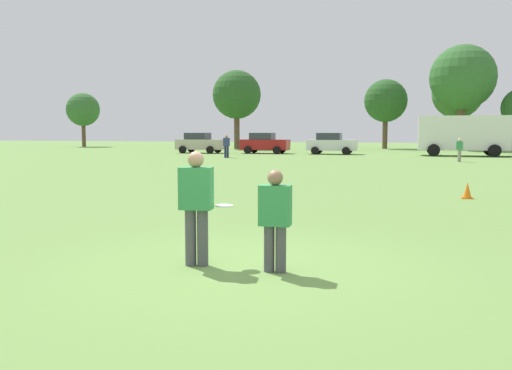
{
  "coord_description": "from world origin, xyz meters",
  "views": [
    {
      "loc": [
        2.2,
        -7.48,
        1.99
      ],
      "look_at": [
        -0.41,
        2.17,
        0.99
      ],
      "focal_mm": 38.04,
      "sensor_mm": 36.0,
      "label": 1
    }
  ],
  "objects_px": {
    "player_thrower": "(196,202)",
    "parked_car_center": "(331,143)",
    "bystander_far_jogger": "(460,148)",
    "player_defender": "(275,215)",
    "frisbee": "(224,206)",
    "box_truck": "(471,134)",
    "parked_car_mid_left": "(264,143)",
    "traffic_cone": "(467,191)",
    "bystander_sideline_watcher": "(226,145)",
    "parked_car_near_left": "(200,143)"
  },
  "relations": [
    {
      "from": "player_thrower",
      "to": "parked_car_near_left",
      "type": "height_order",
      "value": "parked_car_near_left"
    },
    {
      "from": "parked_car_center",
      "to": "player_defender",
      "type": "bearing_deg",
      "value": -83.91
    },
    {
      "from": "traffic_cone",
      "to": "player_thrower",
      "type": "bearing_deg",
      "value": -116.5
    },
    {
      "from": "parked_car_mid_left",
      "to": "player_thrower",
      "type": "bearing_deg",
      "value": -77.19
    },
    {
      "from": "parked_car_mid_left",
      "to": "box_truck",
      "type": "distance_m",
      "value": 17.06
    },
    {
      "from": "parked_car_mid_left",
      "to": "bystander_far_jogger",
      "type": "xyz_separation_m",
      "value": [
        15.36,
        -9.3,
        -0.06
      ]
    },
    {
      "from": "player_defender",
      "to": "bystander_far_jogger",
      "type": "bearing_deg",
      "value": 80.03
    },
    {
      "from": "parked_car_near_left",
      "to": "bystander_far_jogger",
      "type": "distance_m",
      "value": 22.87
    },
    {
      "from": "traffic_cone",
      "to": "parked_car_mid_left",
      "type": "height_order",
      "value": "parked_car_mid_left"
    },
    {
      "from": "bystander_sideline_watcher",
      "to": "frisbee",
      "type": "bearing_deg",
      "value": -71.82
    },
    {
      "from": "parked_car_near_left",
      "to": "box_truck",
      "type": "xyz_separation_m",
      "value": [
        22.86,
        0.2,
        0.83
      ]
    },
    {
      "from": "player_defender",
      "to": "parked_car_center",
      "type": "relative_size",
      "value": 0.34
    },
    {
      "from": "frisbee",
      "to": "parked_car_mid_left",
      "type": "xyz_separation_m",
      "value": [
        -9.27,
        38.96,
        0.04
      ]
    },
    {
      "from": "player_defender",
      "to": "bystander_sideline_watcher",
      "type": "relative_size",
      "value": 0.85
    },
    {
      "from": "bystander_far_jogger",
      "to": "player_thrower",
      "type": "bearing_deg",
      "value": -102.2
    },
    {
      "from": "box_truck",
      "to": "bystander_far_jogger",
      "type": "xyz_separation_m",
      "value": [
        -1.67,
        -8.78,
        -0.89
      ]
    },
    {
      "from": "parked_car_center",
      "to": "box_truck",
      "type": "distance_m",
      "value": 11.15
    },
    {
      "from": "bystander_sideline_watcher",
      "to": "parked_car_near_left",
      "type": "bearing_deg",
      "value": 123.64
    },
    {
      "from": "frisbee",
      "to": "parked_car_mid_left",
      "type": "height_order",
      "value": "parked_car_mid_left"
    },
    {
      "from": "player_thrower",
      "to": "parked_car_center",
      "type": "height_order",
      "value": "parked_car_center"
    },
    {
      "from": "parked_car_near_left",
      "to": "parked_car_mid_left",
      "type": "relative_size",
      "value": 1.0
    },
    {
      "from": "player_defender",
      "to": "parked_car_near_left",
      "type": "distance_m",
      "value": 41.68
    },
    {
      "from": "player_defender",
      "to": "box_truck",
      "type": "distance_m",
      "value": 39.34
    },
    {
      "from": "traffic_cone",
      "to": "parked_car_mid_left",
      "type": "xyz_separation_m",
      "value": [
        -13.69,
        29.58,
        0.69
      ]
    },
    {
      "from": "parked_car_near_left",
      "to": "box_truck",
      "type": "distance_m",
      "value": 22.88
    },
    {
      "from": "traffic_cone",
      "to": "parked_car_mid_left",
      "type": "relative_size",
      "value": 0.11
    },
    {
      "from": "player_thrower",
      "to": "parked_car_center",
      "type": "distance_m",
      "value": 39.24
    },
    {
      "from": "player_thrower",
      "to": "parked_car_mid_left",
      "type": "distance_m",
      "value": 40.17
    },
    {
      "from": "bystander_far_jogger",
      "to": "player_defender",
      "type": "bearing_deg",
      "value": -99.97
    },
    {
      "from": "frisbee",
      "to": "player_defender",
      "type": "bearing_deg",
      "value": -17.31
    },
    {
      "from": "parked_car_near_left",
      "to": "parked_car_mid_left",
      "type": "xyz_separation_m",
      "value": [
        5.83,
        0.71,
        0.0
      ]
    },
    {
      "from": "traffic_cone",
      "to": "box_truck",
      "type": "relative_size",
      "value": 0.06
    },
    {
      "from": "parked_car_near_left",
      "to": "bystander_sideline_watcher",
      "type": "height_order",
      "value": "parked_car_near_left"
    },
    {
      "from": "player_defender",
      "to": "parked_car_center",
      "type": "bearing_deg",
      "value": 96.09
    },
    {
      "from": "frisbee",
      "to": "parked_car_center",
      "type": "bearing_deg",
      "value": 94.91
    },
    {
      "from": "player_defender",
      "to": "bystander_far_jogger",
      "type": "distance_m",
      "value": 30.39
    },
    {
      "from": "box_truck",
      "to": "bystander_far_jogger",
      "type": "bearing_deg",
      "value": -100.75
    },
    {
      "from": "bystander_far_jogger",
      "to": "box_truck",
      "type": "bearing_deg",
      "value": 79.25
    },
    {
      "from": "parked_car_mid_left",
      "to": "box_truck",
      "type": "xyz_separation_m",
      "value": [
        17.03,
        -0.51,
        0.83
      ]
    },
    {
      "from": "box_truck",
      "to": "bystander_sideline_watcher",
      "type": "xyz_separation_m",
      "value": [
        -17.85,
        -7.73,
        -0.79
      ]
    },
    {
      "from": "frisbee",
      "to": "parked_car_near_left",
      "type": "height_order",
      "value": "parked_car_near_left"
    },
    {
      "from": "parked_car_center",
      "to": "bystander_sideline_watcher",
      "type": "relative_size",
      "value": 2.49
    },
    {
      "from": "parked_car_near_left",
      "to": "parked_car_center",
      "type": "relative_size",
      "value": 1.0
    },
    {
      "from": "frisbee",
      "to": "player_thrower",
      "type": "bearing_deg",
      "value": -150.28
    },
    {
      "from": "frisbee",
      "to": "box_truck",
      "type": "height_order",
      "value": "box_truck"
    },
    {
      "from": "player_thrower",
      "to": "traffic_cone",
      "type": "distance_m",
      "value": 10.74
    },
    {
      "from": "traffic_cone",
      "to": "player_defender",
      "type": "bearing_deg",
      "value": -110.37
    },
    {
      "from": "traffic_cone",
      "to": "parked_car_center",
      "type": "xyz_separation_m",
      "value": [
        -7.77,
        29.54,
        0.69
      ]
    },
    {
      "from": "parked_car_center",
      "to": "bystander_sideline_watcher",
      "type": "distance_m",
      "value": 10.62
    },
    {
      "from": "parked_car_mid_left",
      "to": "parked_car_center",
      "type": "relative_size",
      "value": 1.0
    }
  ]
}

